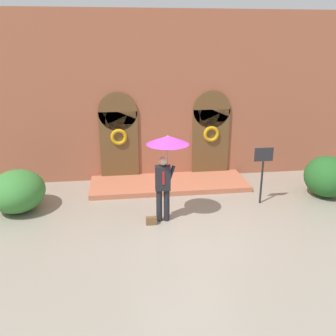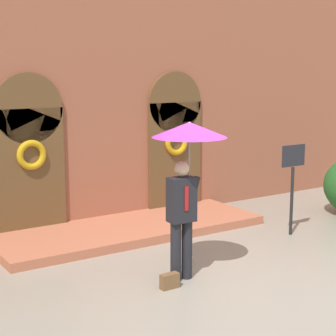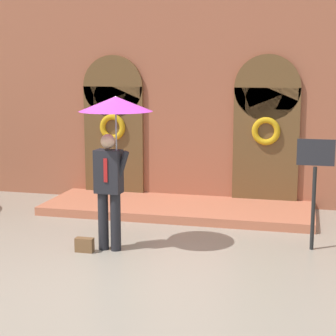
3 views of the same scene
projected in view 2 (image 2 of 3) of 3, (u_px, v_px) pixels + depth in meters
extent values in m
plane|color=gray|center=(231.00, 284.00, 8.24)|extent=(80.00, 80.00, 0.00)
cube|color=#9E563D|center=(100.00, 84.00, 11.21)|extent=(14.00, 0.50, 5.60)
cube|color=brown|center=(31.00, 173.00, 10.40)|extent=(1.30, 0.08, 2.40)
cylinder|color=brown|center=(28.00, 108.00, 10.19)|extent=(1.30, 0.08, 1.30)
cube|color=brown|center=(175.00, 158.00, 12.11)|extent=(1.30, 0.08, 2.40)
cylinder|color=brown|center=(175.00, 102.00, 11.90)|extent=(1.30, 0.08, 1.30)
torus|color=#C69314|center=(32.00, 155.00, 10.28)|extent=(0.56, 0.12, 0.56)
torus|color=#C69314|center=(177.00, 142.00, 11.99)|extent=(0.56, 0.12, 0.56)
cube|color=#B56346|center=(130.00, 229.00, 10.75)|extent=(5.20, 1.80, 0.16)
cylinder|color=black|center=(176.00, 252.00, 8.29)|extent=(0.16, 0.16, 0.90)
cylinder|color=black|center=(187.00, 249.00, 8.40)|extent=(0.16, 0.16, 0.90)
cube|color=black|center=(182.00, 200.00, 8.21)|extent=(0.42, 0.27, 0.66)
cube|color=#A51919|center=(187.00, 199.00, 8.09)|extent=(0.06, 0.01, 0.36)
sphere|color=tan|center=(182.00, 169.00, 8.12)|extent=(0.22, 0.22, 0.22)
cylinder|color=black|center=(194.00, 191.00, 8.31)|extent=(0.22, 0.09, 0.46)
cylinder|color=gray|center=(189.00, 170.00, 8.20)|extent=(0.02, 0.02, 0.98)
cone|color=#992893|center=(189.00, 130.00, 8.10)|extent=(1.10, 1.10, 0.22)
cone|color=white|center=(189.00, 129.00, 8.09)|extent=(0.61, 0.61, 0.20)
cube|color=brown|center=(170.00, 281.00, 8.06)|extent=(0.28, 0.12, 0.22)
cylinder|color=black|center=(292.00, 201.00, 10.56)|extent=(0.06, 0.06, 1.30)
cube|color=#232328|center=(293.00, 156.00, 10.41)|extent=(0.56, 0.03, 0.40)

